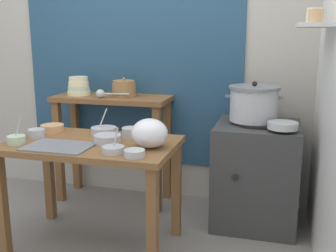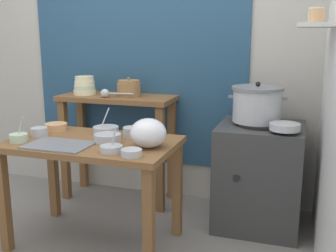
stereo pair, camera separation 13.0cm
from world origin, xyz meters
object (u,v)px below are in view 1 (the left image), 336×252
at_px(prep_bowl_4, 37,133).
at_px(prep_bowl_6, 132,132).
at_px(bowl_stack_enamel, 79,87).
at_px(prep_bowl_0, 104,130).
at_px(ladle, 102,94).
at_px(prep_bowl_2, 52,128).
at_px(back_shelf_table, 113,122).
at_px(stove_block, 256,174).
at_px(plastic_bag, 150,133).
at_px(prep_table, 92,158).
at_px(wide_pan, 283,125).
at_px(serving_tray, 59,146).
at_px(prep_bowl_5, 134,153).
at_px(prep_bowl_3, 16,139).
at_px(clay_pot, 124,89).
at_px(steamer_pot, 254,103).
at_px(prep_bowl_7, 113,149).
at_px(prep_bowl_1, 108,139).

xyz_separation_m(prep_bowl_4, prep_bowl_6, (0.61, 0.18, 0.00)).
bearing_deg(bowl_stack_enamel, prep_bowl_0, -49.37).
bearing_deg(ladle, prep_bowl_2, -111.74).
bearing_deg(prep_bowl_4, bowl_stack_enamel, 94.94).
relative_size(back_shelf_table, stove_block, 1.23).
xyz_separation_m(stove_block, plastic_bag, (-0.61, -0.66, 0.43)).
xyz_separation_m(prep_table, stove_block, (1.02, 0.63, -0.23)).
bearing_deg(wide_pan, serving_tray, -155.32).
bearing_deg(prep_bowl_5, prep_bowl_0, 130.41).
bearing_deg(serving_tray, prep_bowl_4, 147.32).
xyz_separation_m(prep_table, prep_bowl_2, (-0.39, 0.19, 0.14)).
distance_m(prep_bowl_0, prep_bowl_6, 0.23).
relative_size(prep_bowl_2, prep_bowl_3, 0.96).
relative_size(stove_block, ladle, 2.90).
bearing_deg(clay_pot, wide_pan, -14.41).
xyz_separation_m(steamer_pot, ladle, (-1.19, -0.01, 0.03)).
relative_size(plastic_bag, prep_bowl_2, 1.39).
relative_size(back_shelf_table, prep_bowl_7, 6.19).
height_order(wide_pan, prep_bowl_0, prep_bowl_0).
relative_size(clay_pot, ladle, 0.71).
distance_m(stove_block, steamer_pot, 0.53).
xyz_separation_m(prep_bowl_2, prep_bowl_5, (0.77, -0.43, -0.00)).
xyz_separation_m(stove_block, prep_bowl_1, (-0.90, -0.64, 0.37)).
xyz_separation_m(prep_bowl_1, prep_bowl_3, (-0.55, -0.17, -0.00)).
relative_size(clay_pot, prep_bowl_0, 1.07).
bearing_deg(prep_table, steamer_pot, 33.51).
xyz_separation_m(serving_tray, prep_bowl_3, (-0.30, -0.00, 0.03)).
relative_size(back_shelf_table, prep_bowl_1, 5.54).
relative_size(prep_table, steamer_pot, 2.66).
height_order(back_shelf_table, prep_bowl_1, back_shelf_table).
bearing_deg(prep_bowl_0, steamer_pot, 23.60).
xyz_separation_m(stove_block, prep_bowl_4, (-1.42, -0.63, 0.37)).
bearing_deg(prep_bowl_3, steamer_pot, 30.21).
relative_size(prep_bowl_2, prep_bowl_6, 1.22).
bearing_deg(prep_bowl_7, prep_bowl_0, 120.41).
distance_m(plastic_bag, prep_bowl_4, 0.80).
bearing_deg(stove_block, prep_bowl_2, -162.65).
height_order(prep_bowl_1, prep_bowl_2, prep_bowl_1).
xyz_separation_m(prep_bowl_3, prep_bowl_4, (0.04, 0.17, 0.00)).
distance_m(prep_table, prep_bowl_4, 0.42).
bearing_deg(prep_bowl_2, plastic_bag, -15.44).
xyz_separation_m(prep_table, wide_pan, (1.19, 0.44, 0.19)).
height_order(bowl_stack_enamel, prep_bowl_6, bowl_stack_enamel).
relative_size(steamer_pot, clay_pot, 2.16).
relative_size(bowl_stack_enamel, prep_bowl_1, 1.09).
height_order(back_shelf_table, ladle, ladle).
distance_m(prep_table, prep_bowl_2, 0.45).
height_order(plastic_bag, prep_bowl_4, plastic_bag).
xyz_separation_m(serving_tray, plastic_bag, (0.54, 0.14, 0.09)).
bearing_deg(stove_block, ladle, 179.33).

